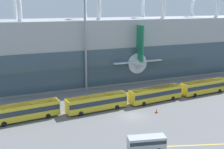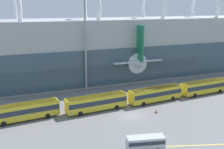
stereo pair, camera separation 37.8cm
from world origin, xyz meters
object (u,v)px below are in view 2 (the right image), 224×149
object	(u,v)px
shuttle_bus_0	(25,111)
service_van_crossing	(145,142)
shuttle_bus_3	(204,86)
airliner_at_gate_far	(117,55)
traffic_cone_2	(156,111)
shuttle_bus_2	(155,94)
airliner_parked_remote	(214,46)
shuttle_bus_1	(96,102)
floodlight_mast	(85,31)

from	to	relation	value
shuttle_bus_0	service_van_crossing	world-z (taller)	shuttle_bus_0
shuttle_bus_3	service_van_crossing	xyz separation A→B (m)	(-27.79, -19.53, -0.57)
airliner_at_gate_far	traffic_cone_2	world-z (taller)	airliner_at_gate_far
shuttle_bus_0	shuttle_bus_2	distance (m)	29.05
shuttle_bus_0	airliner_parked_remote	bearing A→B (deg)	21.01
shuttle_bus_1	shuttle_bus_2	xyz separation A→B (m)	(14.52, 0.25, 0.00)
shuttle_bus_1	shuttle_bus_3	size ratio (longest dim) A/B	1.00
shuttle_bus_3	floodlight_mast	world-z (taller)	floodlight_mast
airliner_at_gate_far	airliner_parked_remote	xyz separation A→B (m)	(51.60, 12.40, -1.09)
shuttle_bus_0	shuttle_bus_3	world-z (taller)	same
airliner_at_gate_far	shuttle_bus_0	distance (m)	43.52
shuttle_bus_3	shuttle_bus_2	bearing A→B (deg)	178.78
shuttle_bus_1	traffic_cone_2	size ratio (longest dim) A/B	16.83
floodlight_mast	traffic_cone_2	distance (m)	27.28
shuttle_bus_0	traffic_cone_2	world-z (taller)	shuttle_bus_0
airliner_parked_remote	floodlight_mast	size ratio (longest dim) A/B	1.64
floodlight_mast	traffic_cone_2	size ratio (longest dim) A/B	32.07
airliner_parked_remote	shuttle_bus_3	size ratio (longest dim) A/B	3.12
airliner_parked_remote	traffic_cone_2	world-z (taller)	airliner_parked_remote
airliner_parked_remote	floodlight_mast	distance (m)	72.81
airliner_at_gate_far	shuttle_bus_2	world-z (taller)	airliner_at_gate_far
airliner_parked_remote	floodlight_mast	bearing A→B (deg)	-42.39
shuttle_bus_2	floodlight_mast	distance (m)	23.44
shuttle_bus_0	floodlight_mast	world-z (taller)	floodlight_mast
shuttle_bus_1	shuttle_bus_3	xyz separation A→B (m)	(29.04, 0.73, 0.00)
service_van_crossing	shuttle_bus_2	bearing A→B (deg)	-111.35
shuttle_bus_2	floodlight_mast	bearing A→B (deg)	124.06
airliner_at_gate_far	traffic_cone_2	size ratio (longest dim) A/B	44.97
airliner_parked_remote	shuttle_bus_1	distance (m)	81.10
floodlight_mast	airliner_parked_remote	bearing A→B (deg)	21.98
airliner_at_gate_far	service_van_crossing	world-z (taller)	airliner_at_gate_far
service_van_crossing	traffic_cone_2	size ratio (longest dim) A/B	7.67
shuttle_bus_0	shuttle_bus_3	bearing A→B (deg)	-5.13
shuttle_bus_1	floodlight_mast	size ratio (longest dim) A/B	0.52
airliner_at_gate_far	shuttle_bus_0	bearing A→B (deg)	131.43
shuttle_bus_2	service_van_crossing	world-z (taller)	shuttle_bus_2
shuttle_bus_3	service_van_crossing	bearing A→B (deg)	-148.03
shuttle_bus_3	shuttle_bus_0	bearing A→B (deg)	176.98
shuttle_bus_3	airliner_parked_remote	bearing A→B (deg)	42.57
traffic_cone_2	shuttle_bus_3	bearing A→B (deg)	20.37
shuttle_bus_2	airliner_parked_remote	bearing A→B (deg)	32.36
shuttle_bus_2	floodlight_mast	size ratio (longest dim) A/B	0.53
shuttle_bus_1	traffic_cone_2	distance (m)	12.60
service_van_crossing	traffic_cone_2	distance (m)	16.13
airliner_at_gate_far	shuttle_bus_1	world-z (taller)	airliner_at_gate_far
shuttle_bus_1	floodlight_mast	xyz separation A→B (m)	(2.54, 15.04, 13.67)
shuttle_bus_1	floodlight_mast	world-z (taller)	floodlight_mast
service_van_crossing	floodlight_mast	size ratio (longest dim) A/B	0.24
shuttle_bus_2	shuttle_bus_1	bearing A→B (deg)	176.03
shuttle_bus_2	traffic_cone_2	distance (m)	7.32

